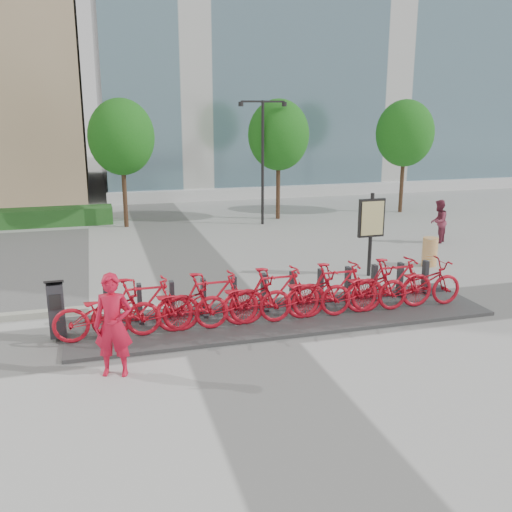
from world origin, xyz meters
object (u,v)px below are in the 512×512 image
object	(u,v)px
construction_barrel	(430,252)
bike_0	(107,313)
worker_red	(113,325)
map_sign	(371,222)
kiosk	(56,309)
pedestrian	(438,221)

from	to	relation	value
construction_barrel	bike_0	bearing A→B (deg)	-160.54
bike_0	worker_red	bearing A→B (deg)	-177.10
map_sign	construction_barrel	bearing A→B (deg)	10.15
bike_0	worker_red	xyz separation A→B (m)	(0.08, -1.53, 0.30)
bike_0	worker_red	distance (m)	1.56
construction_barrel	map_sign	xyz separation A→B (m)	(-2.27, -0.47, 1.15)
bike_0	map_sign	bearing A→B (deg)	-68.26
bike_0	kiosk	world-z (taller)	kiosk
bike_0	pedestrian	distance (m)	13.16
worker_red	map_sign	world-z (taller)	map_sign
pedestrian	map_sign	distance (m)	5.36
worker_red	map_sign	xyz separation A→B (m)	(7.31, 4.48, 0.64)
kiosk	pedestrian	world-z (taller)	pedestrian
bike_0	map_sign	distance (m)	8.01
kiosk	map_sign	xyz separation A→B (m)	(8.39, 2.54, 0.90)
kiosk	worker_red	distance (m)	2.24
worker_red	construction_barrel	xyz separation A→B (m)	(9.58, 4.95, -0.51)
bike_0	map_sign	world-z (taller)	map_sign
bike_0	pedestrian	xyz separation A→B (m)	(11.67, 6.07, 0.13)
worker_red	construction_barrel	bearing A→B (deg)	42.58
worker_red	pedestrian	bearing A→B (deg)	48.53
bike_0	map_sign	xyz separation A→B (m)	(7.39, 2.95, 0.94)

